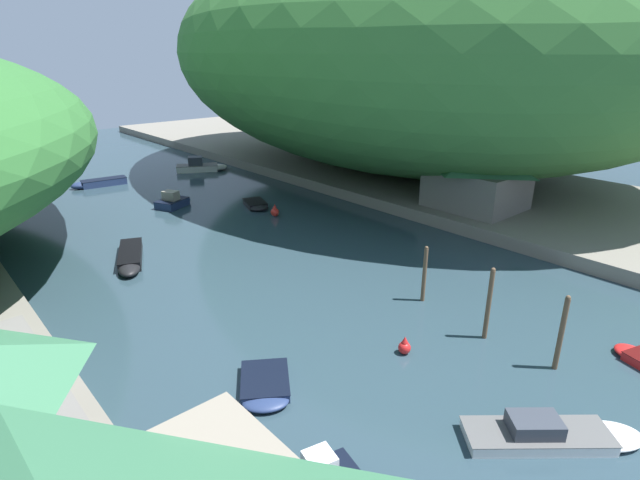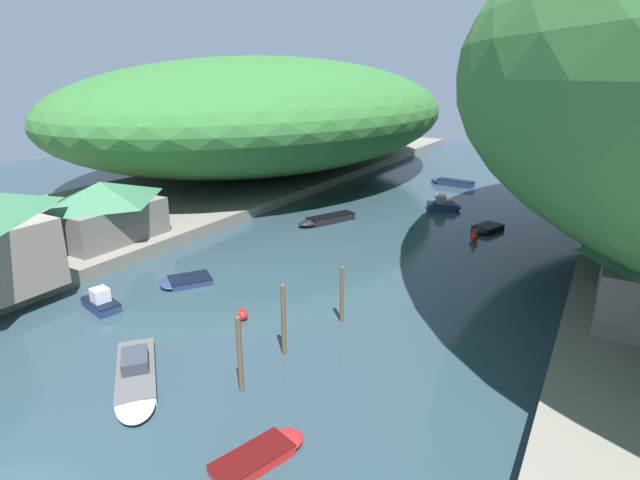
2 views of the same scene
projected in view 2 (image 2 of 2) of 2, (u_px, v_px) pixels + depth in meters
name	position (u px, v px, depth m)	size (l,w,h in m)	color
water_surface	(385.00, 244.00, 40.29)	(130.00, 130.00, 0.00)	#283D47
left_bank	(166.00, 200.00, 52.03)	(22.00, 120.00, 0.98)	slate
hillside_left	(267.00, 112.00, 66.28)	(43.03, 60.24, 14.18)	#2D662D
boathouse_shed	(103.00, 210.00, 37.70)	(5.94, 8.37, 4.46)	slate
boat_far_right_bank	(553.00, 193.00, 54.76)	(5.92, 4.42, 1.69)	silver
boat_mid_channel	(444.00, 205.00, 49.99)	(3.77, 3.06, 1.49)	navy
boat_yellow_tender	(136.00, 377.00, 22.13)	(5.89, 5.38, 1.01)	white
boat_open_rowboat	(184.00, 281.00, 32.53)	(3.41, 3.76, 0.41)	navy
boat_navy_launch	(451.00, 182.00, 60.97)	(5.52, 2.02, 0.72)	navy
boat_white_cruiser	(325.00, 220.00, 45.62)	(3.61, 5.95, 0.65)	black
boat_cabin_cruiser	(263.00, 454.00, 17.84)	(2.32, 3.85, 0.42)	red
boat_red_skiff	(485.00, 229.00, 43.25)	(2.62, 3.62, 0.50)	black
boat_near_quay	(99.00, 301.00, 29.27)	(3.47, 1.95, 1.32)	navy
mooring_post_nearest	(240.00, 354.00, 21.17)	(0.23, 0.23, 3.59)	brown
mooring_post_second	(284.00, 319.00, 23.99)	(0.23, 0.23, 3.73)	brown
mooring_post_middle	(342.00, 294.00, 27.27)	(0.23, 0.23, 3.28)	brown
channel_buoy_near	(242.00, 314.00, 27.79)	(0.59, 0.59, 0.88)	red
channel_buoy_far	(474.00, 236.00, 40.80)	(0.70, 0.70, 1.05)	red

